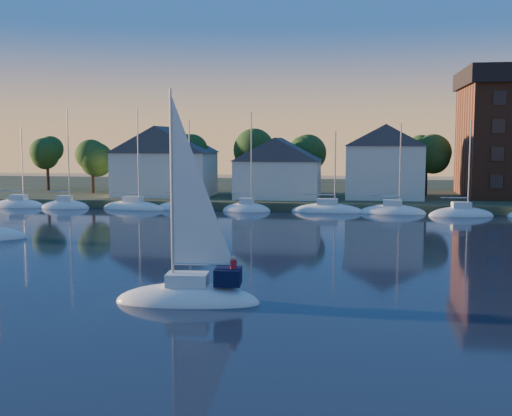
% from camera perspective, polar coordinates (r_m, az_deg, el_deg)
% --- Properties ---
extents(ground, '(260.00, 260.00, 0.00)m').
position_cam_1_polar(ground, '(29.92, -0.29, -11.09)').
color(ground, black).
rests_on(ground, ground).
extents(shoreline_land, '(160.00, 50.00, 2.00)m').
position_cam_1_polar(shoreline_land, '(103.68, 6.50, 1.19)').
color(shoreline_land, '#2D3921').
rests_on(shoreline_land, ground).
extents(wooden_dock, '(120.00, 3.00, 1.00)m').
position_cam_1_polar(wooden_dock, '(80.82, 5.74, -0.19)').
color(wooden_dock, brown).
rests_on(wooden_dock, ground).
extents(clubhouse_west, '(13.65, 9.45, 9.64)m').
position_cam_1_polar(clubhouse_west, '(90.27, -8.10, 4.21)').
color(clubhouse_west, silver).
rests_on(clubhouse_west, shoreline_land).
extents(clubhouse_centre, '(11.55, 8.40, 8.08)m').
position_cam_1_polar(clubhouse_centre, '(85.94, 1.97, 3.64)').
color(clubhouse_centre, silver).
rests_on(clubhouse_centre, shoreline_land).
extents(clubhouse_east, '(10.50, 8.40, 9.80)m').
position_cam_1_polar(clubhouse_east, '(87.30, 11.32, 4.14)').
color(clubhouse_east, silver).
rests_on(clubhouse_east, shoreline_land).
extents(tree_line, '(93.40, 5.40, 8.90)m').
position_cam_1_polar(tree_line, '(91.25, 7.46, 5.02)').
color(tree_line, '#332017').
rests_on(tree_line, shoreline_land).
extents(moored_fleet, '(71.50, 2.40, 12.05)m').
position_cam_1_polar(moored_fleet, '(78.71, -0.21, -0.26)').
color(moored_fleet, white).
rests_on(moored_fleet, ground).
extents(hero_sailboat, '(8.12, 3.23, 12.62)m').
position_cam_1_polar(hero_sailboat, '(35.25, -5.89, -7.54)').
color(hero_sailboat, white).
rests_on(hero_sailboat, ground).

